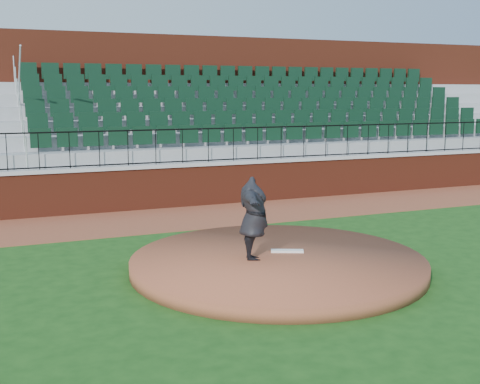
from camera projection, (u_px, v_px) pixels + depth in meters
name	position (u px, v px, depth m)	size (l,w,h in m)	color
ground	(269.00, 270.00, 11.67)	(90.00, 90.00, 0.00)	#184513
warning_track	(186.00, 217.00, 16.61)	(34.00, 3.20, 0.01)	brown
field_wall	(170.00, 187.00, 17.97)	(34.00, 0.35, 1.20)	maroon
wall_cap	(170.00, 165.00, 17.86)	(34.00, 0.45, 0.10)	#B7B7B7
wall_railing	(169.00, 147.00, 17.77)	(34.00, 0.05, 1.00)	black
seating_stands	(147.00, 125.00, 20.18)	(34.00, 5.10, 4.60)	gray
concourse_wall	(129.00, 109.00, 22.67)	(34.00, 0.50, 5.50)	maroon
pitchers_mound	(278.00, 263.00, 11.72)	(5.67, 5.67, 0.25)	brown
pitching_rubber	(287.00, 251.00, 12.05)	(0.64, 0.16, 0.04)	white
pitcher	(254.00, 218.00, 11.40)	(1.95, 0.53, 1.59)	black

